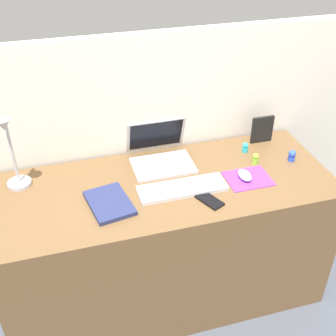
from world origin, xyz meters
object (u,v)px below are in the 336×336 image
keyboard (182,188)px  toy_figurine_lime (255,158)px  laptop (160,152)px  toy_figurine_cyan (245,147)px  picture_frame (262,129)px  desk_lamp (12,155)px  notebook_pad (109,203)px  cell_phone (210,200)px  mouse (245,175)px  toy_figurine_blue (292,155)px

keyboard → toy_figurine_lime: (0.42, 0.11, 0.02)m
laptop → toy_figurine_cyan: 0.45m
keyboard → picture_frame: size_ratio=2.73×
desk_lamp → toy_figurine_cyan: 1.15m
notebook_pad → keyboard: bearing=-8.1°
keyboard → cell_phone: (0.09, -0.11, -0.01)m
toy_figurine_lime → mouse: bearing=-134.5°
cell_phone → desk_lamp: size_ratio=0.34×
laptop → keyboard: 0.28m
mouse → picture_frame: 0.38m
laptop → mouse: (0.35, -0.27, -0.03)m
keyboard → toy_figurine_blue: (0.61, 0.08, 0.02)m
laptop → cell_phone: (0.13, -0.38, -0.05)m
laptop → picture_frame: bearing=2.9°
desk_lamp → toy_figurine_cyan: size_ratio=7.10×
toy_figurine_blue → toy_figurine_cyan: toy_figurine_blue is taller
notebook_pad → toy_figurine_cyan: 0.79m
desk_lamp → toy_figurine_cyan: (1.14, 0.00, -0.15)m
cell_phone → laptop: bearing=83.2°
mouse → toy_figurine_lime: bearing=45.5°
laptop → toy_figurine_blue: (0.64, -0.19, -0.02)m
cell_phone → toy_figurine_cyan: toy_figurine_cyan is taller
toy_figurine_blue → notebook_pad: bearing=-174.2°
picture_frame → mouse: bearing=-127.8°
laptop → toy_figurine_cyan: size_ratio=5.64×
mouse → cell_phone: mouse is taller
keyboard → desk_lamp: (-0.72, 0.22, 0.17)m
mouse → desk_lamp: 1.07m
mouse → toy_figurine_cyan: (0.10, 0.23, 0.01)m
cell_phone → toy_figurine_cyan: 0.47m
picture_frame → toy_figurine_blue: picture_frame is taller
cell_phone → notebook_pad: bearing=142.0°
picture_frame → toy_figurine_blue: (0.06, -0.22, -0.04)m
laptop → toy_figurine_cyan: laptop is taller
keyboard → toy_figurine_cyan: bearing=28.8°
keyboard → toy_figurine_blue: toy_figurine_blue is taller
keyboard → picture_frame: bearing=29.0°
toy_figurine_cyan → mouse: bearing=-114.8°
keyboard → notebook_pad: 0.34m
toy_figurine_lime → toy_figurine_cyan: size_ratio=1.09×
toy_figurine_lime → cell_phone: bearing=-145.7°
laptop → notebook_pad: size_ratio=1.25×
toy_figurine_lime → laptop: bearing=160.6°
toy_figurine_cyan → notebook_pad: bearing=-162.4°
toy_figurine_lime → toy_figurine_blue: 0.19m
notebook_pad → toy_figurine_lime: 0.77m
mouse → desk_lamp: (-1.03, 0.22, 0.16)m
keyboard → notebook_pad: bearing=-178.0°
keyboard → toy_figurine_blue: size_ratio=6.78×
laptop → toy_figurine_lime: size_ratio=5.19×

